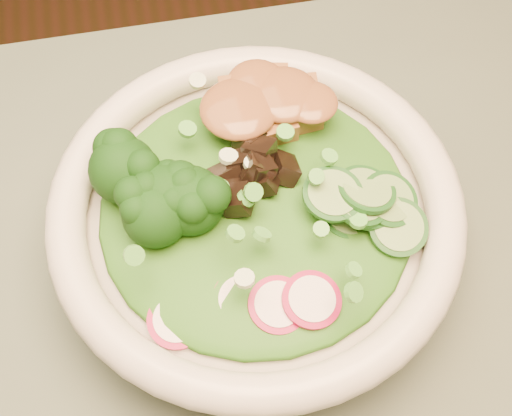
{
  "coord_description": "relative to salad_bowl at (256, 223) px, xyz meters",
  "views": [
    {
      "loc": [
        0.05,
        -0.05,
        1.19
      ],
      "look_at": [
        0.09,
        0.17,
        0.81
      ],
      "focal_mm": 50.0,
      "sensor_mm": 36.0,
      "label": 1
    }
  ],
  "objects": [
    {
      "name": "scallion_garnish",
      "position": [
        0.0,
        0.0,
        0.04
      ],
      "size": [
        0.19,
        0.19,
        0.02
      ],
      "primitive_type": null,
      "color": "#55B33F",
      "rests_on": "salad_bowl"
    },
    {
      "name": "cucumber_slices",
      "position": [
        0.06,
        -0.01,
        0.03
      ],
      "size": [
        0.08,
        0.08,
        0.03
      ],
      "primitive_type": null,
      "rotation": [
        0.0,
        0.0,
        0.28
      ],
      "color": "#7DAB5F",
      "rests_on": "salad_bowl"
    },
    {
      "name": "radish_slices",
      "position": [
        -0.01,
        -0.06,
        0.02
      ],
      "size": [
        0.11,
        0.07,
        0.02
      ],
      "primitive_type": null,
      "rotation": [
        0.0,
        0.0,
        0.28
      ],
      "color": "maroon",
      "rests_on": "salad_bowl"
    },
    {
      "name": "broccoli_florets",
      "position": [
        -0.06,
        0.01,
        0.04
      ],
      "size": [
        0.09,
        0.09,
        0.04
      ],
      "primitive_type": null,
      "rotation": [
        0.0,
        0.0,
        0.28
      ],
      "color": "black",
      "rests_on": "salad_bowl"
    },
    {
      "name": "tofu_cubes",
      "position": [
        0.01,
        0.06,
        0.03
      ],
      "size": [
        0.1,
        0.08,
        0.03
      ],
      "primitive_type": null,
      "rotation": [
        0.0,
        0.0,
        0.28
      ],
      "color": "olive",
      "rests_on": "salad_bowl"
    },
    {
      "name": "lettuce_bed",
      "position": [
        0.0,
        0.0,
        0.02
      ],
      "size": [
        0.2,
        0.2,
        0.02
      ],
      "primitive_type": "ellipsoid",
      "color": "#245512",
      "rests_on": "salad_bowl"
    },
    {
      "name": "peanut_sauce",
      "position": [
        0.01,
        0.06,
        0.04
      ],
      "size": [
        0.07,
        0.05,
        0.02
      ],
      "primitive_type": "ellipsoid",
      "color": "brown",
      "rests_on": "tofu_cubes"
    },
    {
      "name": "salad_bowl",
      "position": [
        0.0,
        0.0,
        0.0
      ],
      "size": [
        0.26,
        0.26,
        0.07
      ],
      "rotation": [
        0.0,
        0.0,
        0.28
      ],
      "color": "silver",
      "rests_on": "dining_table"
    },
    {
      "name": "mushroom_heap",
      "position": [
        0.0,
        0.01,
        0.03
      ],
      "size": [
        0.08,
        0.08,
        0.04
      ],
      "primitive_type": null,
      "rotation": [
        0.0,
        0.0,
        0.28
      ],
      "color": "black",
      "rests_on": "salad_bowl"
    }
  ]
}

